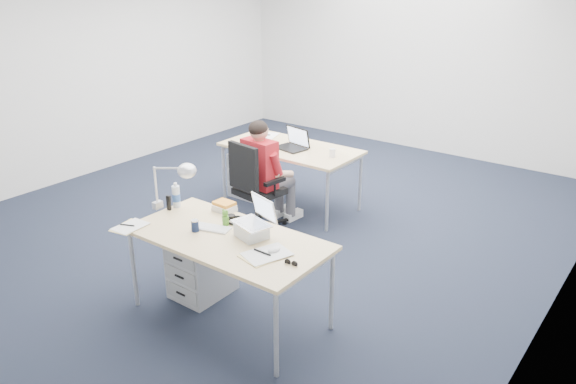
{
  "coord_description": "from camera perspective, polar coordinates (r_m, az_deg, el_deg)",
  "views": [
    {
      "loc": [
        3.64,
        -4.57,
        2.67
      ],
      "look_at": [
        0.92,
        -0.94,
        0.85
      ],
      "focal_mm": 35.0,
      "sensor_mm": 36.0,
      "label": 1
    }
  ],
  "objects": [
    {
      "name": "wireless_keyboard",
      "position": [
        4.53,
        -7.77,
        -3.64
      ],
      "size": [
        0.32,
        0.2,
        0.02
      ],
      "primitive_type": "cube",
      "rotation": [
        0.0,
        0.0,
        0.28
      ],
      "color": "white",
      "rests_on": "desk_near"
    },
    {
      "name": "bear_figurine",
      "position": [
        4.55,
        -6.38,
        -2.58
      ],
      "size": [
        0.09,
        0.08,
        0.14
      ],
      "primitive_type": null,
      "rotation": [
        0.0,
        0.0,
        -0.42
      ],
      "color": "#327B20",
      "rests_on": "desk_near"
    },
    {
      "name": "papers_left",
      "position": [
        4.69,
        -15.87,
        -3.41
      ],
      "size": [
        0.21,
        0.28,
        0.01
      ],
      "primitive_type": "cube",
      "rotation": [
        0.0,
        0.0,
        0.09
      ],
      "color": "#FFE593",
      "rests_on": "desk_near"
    },
    {
      "name": "seated_person",
      "position": [
        6.04,
        -2.0,
        1.87
      ],
      "size": [
        0.4,
        0.68,
        1.21
      ],
      "rotation": [
        0.0,
        0.0,
        -0.1
      ],
      "color": "#B01920",
      "rests_on": "ground"
    },
    {
      "name": "water_bottle",
      "position": [
        4.95,
        -11.3,
        -0.29
      ],
      "size": [
        0.07,
        0.07,
        0.22
      ],
      "primitive_type": "cylinder",
      "rotation": [
        0.0,
        0.0,
        0.04
      ],
      "color": "silver",
      "rests_on": "desk_near"
    },
    {
      "name": "desk_lamp",
      "position": [
        4.79,
        -12.12,
        0.76
      ],
      "size": [
        0.46,
        0.2,
        0.51
      ],
      "primitive_type": null,
      "rotation": [
        0.0,
        0.0,
        0.07
      ],
      "color": "silver",
      "rests_on": "desk_near"
    },
    {
      "name": "can_koozie",
      "position": [
        4.49,
        -9.43,
        -3.38
      ],
      "size": [
        0.08,
        0.08,
        0.1
      ],
      "primitive_type": "cylinder",
      "rotation": [
        0.0,
        0.0,
        -0.44
      ],
      "color": "#152244",
      "rests_on": "desk_near"
    },
    {
      "name": "papers_right",
      "position": [
        4.1,
        -2.38,
        -6.37
      ],
      "size": [
        0.32,
        0.39,
        0.01
      ],
      "primitive_type": "cube",
      "rotation": [
        0.0,
        0.0,
        -0.31
      ],
      "color": "#FFE593",
      "rests_on": "desk_near"
    },
    {
      "name": "far_papers",
      "position": [
        6.96,
        -2.31,
        5.68
      ],
      "size": [
        0.33,
        0.39,
        0.01
      ],
      "primitive_type": "cube",
      "rotation": [
        0.0,
        0.0,
        0.36
      ],
      "color": "white",
      "rests_on": "desk_far"
    },
    {
      "name": "room",
      "position": [
        5.92,
        -1.74,
        12.55
      ],
      "size": [
        6.02,
        7.02,
        2.8
      ],
      "color": "silver",
      "rests_on": "ground"
    },
    {
      "name": "drawer_pedestal_near",
      "position": [
        4.95,
        -8.74,
        -7.36
      ],
      "size": [
        0.4,
        0.5,
        0.55
      ],
      "primitive_type": "cube",
      "color": "#A8ABAE",
      "rests_on": "ground"
    },
    {
      "name": "dark_laptop",
      "position": [
        6.43,
        0.26,
        5.48
      ],
      "size": [
        0.4,
        0.4,
        0.25
      ],
      "primitive_type": null,
      "rotation": [
        0.0,
        0.0,
        -0.19
      ],
      "color": "black",
      "rests_on": "desk_far"
    },
    {
      "name": "far_cup",
      "position": [
        6.19,
        4.54,
        3.98
      ],
      "size": [
        0.09,
        0.09,
        0.09
      ],
      "primitive_type": "cylinder",
      "rotation": [
        0.0,
        0.0,
        0.4
      ],
      "color": "white",
      "rests_on": "desk_far"
    },
    {
      "name": "office_chair",
      "position": [
        6.04,
        -3.1,
        -1.42
      ],
      "size": [
        0.73,
        0.73,
        1.01
      ],
      "rotation": [
        0.0,
        0.0,
        -0.14
      ],
      "color": "black",
      "rests_on": "ground"
    },
    {
      "name": "floor",
      "position": [
        6.43,
        -1.56,
        -2.71
      ],
      "size": [
        7.0,
        7.0,
        0.0
      ],
      "primitive_type": "plane",
      "color": "black",
      "rests_on": "ground"
    },
    {
      "name": "desk_near",
      "position": [
        4.41,
        -6.16,
        -5.06
      ],
      "size": [
        1.6,
        0.8,
        0.73
      ],
      "color": "#D3B37A",
      "rests_on": "ground"
    },
    {
      "name": "sunglasses",
      "position": [
        3.97,
        0.32,
        -7.23
      ],
      "size": [
        0.11,
        0.06,
        0.02
      ],
      "primitive_type": null,
      "rotation": [
        0.0,
        0.0,
        0.11
      ],
      "color": "black",
      "rests_on": "desk_near"
    },
    {
      "name": "cordless_phone",
      "position": [
        4.91,
        -12.03,
        -1.09
      ],
      "size": [
        0.04,
        0.03,
        0.13
      ],
      "primitive_type": "cube",
      "rotation": [
        0.0,
        0.0,
        0.13
      ],
      "color": "black",
      "rests_on": "desk_near"
    },
    {
      "name": "headphones",
      "position": [
        4.62,
        -5.28,
        -2.81
      ],
      "size": [
        0.25,
        0.22,
        0.04
      ],
      "primitive_type": null,
      "rotation": [
        0.0,
        0.0,
        -0.24
      ],
      "color": "black",
      "rests_on": "desk_near"
    },
    {
      "name": "computer_mouse",
      "position": [
        4.13,
        -1.43,
        -5.89
      ],
      "size": [
        0.09,
        0.12,
        0.04
      ],
      "primitive_type": "ellipsoid",
      "rotation": [
        0.0,
        0.0,
        -0.19
      ],
      "color": "white",
      "rests_on": "desk_near"
    },
    {
      "name": "desk_far",
      "position": [
        6.56,
        0.25,
        4.22
      ],
      "size": [
        1.6,
        0.8,
        0.73
      ],
      "color": "#D3B37A",
      "rests_on": "ground"
    },
    {
      "name": "book_stack",
      "position": [
        4.82,
        -6.48,
        -1.48
      ],
      "size": [
        0.21,
        0.18,
        0.08
      ],
      "primitive_type": "cube",
      "rotation": [
        0.0,
        0.0,
        0.28
      ],
      "color": "silver",
      "rests_on": "desk_near"
    },
    {
      "name": "drawer_pedestal_far",
      "position": [
        7.05,
        -3.65,
        1.94
      ],
      "size": [
        0.4,
        0.5,
        0.55
      ],
      "primitive_type": "cube",
      "color": "#A8ABAE",
      "rests_on": "ground"
    },
    {
      "name": "silver_laptop",
      "position": [
        4.3,
        -3.75,
        -2.74
      ],
      "size": [
        0.34,
        0.3,
        0.31
      ],
      "primitive_type": null,
      "rotation": [
        0.0,
        0.0,
        -0.28
      ],
      "color": "silver",
      "rests_on": "desk_near"
    }
  ]
}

